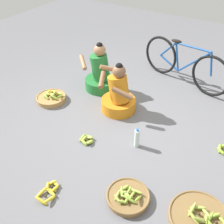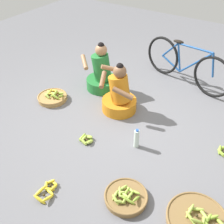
# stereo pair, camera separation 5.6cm
# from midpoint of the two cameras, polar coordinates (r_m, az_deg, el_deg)

# --- Properties ---
(ground_plane) EXTENTS (10.00, 10.00, 0.00)m
(ground_plane) POSITION_cam_midpoint_polar(r_m,az_deg,el_deg) (3.86, 1.15, -2.60)
(ground_plane) COLOR slate
(vendor_woman_front) EXTENTS (0.69, 0.52, 0.78)m
(vendor_woman_front) POSITION_cam_midpoint_polar(r_m,az_deg,el_deg) (3.99, 0.96, 3.43)
(vendor_woman_front) COLOR orange
(vendor_woman_front) RESTS_ON ground
(vendor_woman_behind) EXTENTS (0.75, 0.52, 0.82)m
(vendor_woman_behind) POSITION_cam_midpoint_polar(r_m,az_deg,el_deg) (4.51, -2.85, 7.93)
(vendor_woman_behind) COLOR #237233
(vendor_woman_behind) RESTS_ON ground
(bicycle_leaning) EXTENTS (1.65, 0.52, 0.73)m
(bicycle_leaning) POSITION_cam_midpoint_polar(r_m,az_deg,el_deg) (4.78, 14.65, 9.79)
(bicycle_leaning) COLOR black
(bicycle_leaning) RESTS_ON ground
(banana_basket_mid_left) EXTENTS (0.61, 0.61, 0.15)m
(banana_basket_mid_left) POSITION_cam_midpoint_polar(r_m,az_deg,el_deg) (2.97, 17.50, -20.52)
(banana_basket_mid_left) COLOR brown
(banana_basket_mid_left) RESTS_ON ground
(banana_basket_back_left) EXTENTS (0.46, 0.46, 0.14)m
(banana_basket_back_left) POSITION_cam_midpoint_polar(r_m,az_deg,el_deg) (2.98, 2.82, -17.38)
(banana_basket_back_left) COLOR brown
(banana_basket_back_left) RESTS_ON ground
(banana_basket_front_right) EXTENTS (0.47, 0.47, 0.15)m
(banana_basket_front_right) POSITION_cam_midpoint_polar(r_m,az_deg,el_deg) (4.41, -13.03, 2.93)
(banana_basket_front_right) COLOR #A87F47
(banana_basket_front_right) RESTS_ON ground
(loose_bananas_mid_right) EXTENTS (0.21, 0.31, 0.09)m
(loose_bananas_mid_right) POSITION_cam_midpoint_polar(r_m,az_deg,el_deg) (3.12, -13.69, -16.02)
(loose_bananas_mid_right) COLOR yellow
(loose_bananas_mid_right) RESTS_ON ground
(loose_bananas_back_right) EXTENTS (0.19, 0.19, 0.08)m
(loose_bananas_back_right) POSITION_cam_midpoint_polar(r_m,az_deg,el_deg) (3.59, -5.87, -5.87)
(loose_bananas_back_right) COLOR #9EB747
(loose_bananas_back_right) RESTS_ON ground
(water_bottle) EXTENTS (0.07, 0.07, 0.28)m
(water_bottle) POSITION_cam_midpoint_polar(r_m,az_deg,el_deg) (3.45, 4.82, -5.54)
(water_bottle) COLOR silver
(water_bottle) RESTS_ON ground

